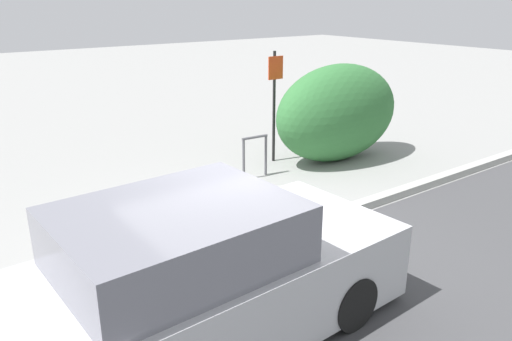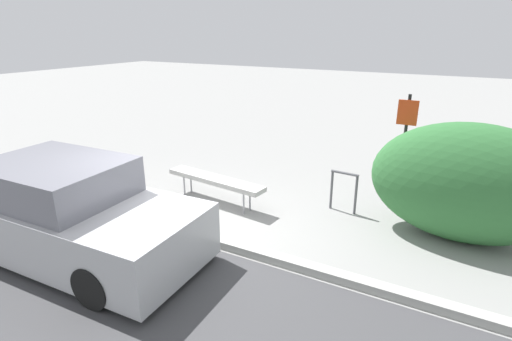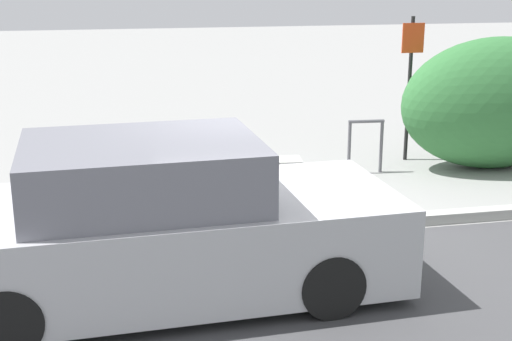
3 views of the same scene
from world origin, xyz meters
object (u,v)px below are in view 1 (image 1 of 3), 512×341
at_px(bench, 159,194).
at_px(parked_car_near, 192,283).
at_px(sign_post, 274,97).
at_px(bike_rack, 255,152).

relative_size(bench, parked_car_near, 0.52).
xyz_separation_m(sign_post, parked_car_near, (-4.29, -4.18, -0.70)).
height_order(bike_rack, sign_post, sign_post).
bearing_deg(bike_rack, bench, -160.24).
bearing_deg(sign_post, parked_car_near, -135.77).
bearing_deg(bench, bike_rack, 26.21).
distance_m(bench, sign_post, 3.75).
height_order(bench, sign_post, sign_post).
relative_size(bike_rack, sign_post, 0.36).
bearing_deg(parked_car_near, bike_rack, 44.43).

